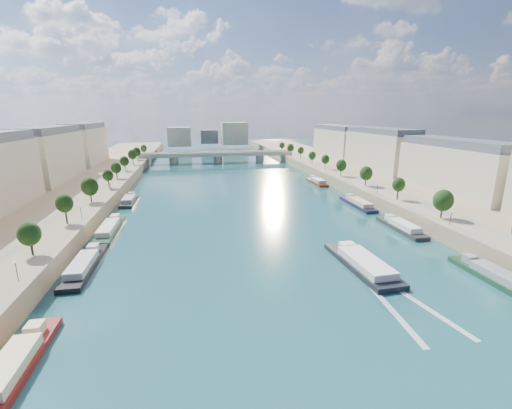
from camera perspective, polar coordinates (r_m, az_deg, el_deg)
name	(u,v)px	position (r m, az deg, el deg)	size (l,w,h in m)	color
ground	(241,203)	(142.04, -2.55, 0.29)	(700.00, 700.00, 0.00)	#0C2935
quay_left	(51,205)	(149.78, -30.98, -0.11)	(44.00, 520.00, 5.00)	#9E8460
quay_right	(399,190)	(167.15, 22.70, 2.25)	(44.00, 520.00, 5.00)	#9E8460
pave_left	(93,197)	(144.59, -25.55, 1.15)	(14.00, 520.00, 0.10)	gray
pave_right	(369,186)	(158.95, 18.25, 3.00)	(14.00, 520.00, 0.10)	gray
trees_left	(98,182)	(144.92, -24.83, 3.46)	(4.80, 268.80, 8.26)	#382B1E
trees_right	(355,170)	(165.78, 16.15, 5.54)	(4.80, 268.80, 8.26)	#382B1E
lamps_left	(98,195)	(133.43, -24.86, 1.38)	(0.36, 200.36, 4.28)	black
lamps_right	(354,178)	(160.70, 16.07, 4.29)	(0.36, 200.36, 4.28)	black
buildings_left	(21,165)	(163.25, -34.52, 5.49)	(16.00, 226.00, 23.20)	#BDAC91
buildings_right	(412,155)	(182.07, 24.55, 7.48)	(16.00, 226.00, 23.20)	#BDAC91
skyline	(213,135)	(356.94, -7.17, 11.43)	(79.00, 42.00, 22.00)	#BDAC91
bridge	(218,156)	(259.27, -6.39, 8.03)	(112.00, 12.00, 8.15)	#C1B79E
tour_barge	(362,263)	(87.31, 17.25, -9.37)	(8.71, 26.47, 3.67)	black
wake	(402,303)	(75.11, 23.21, -14.92)	(10.75, 26.02, 0.04)	silver
moored_barges_left	(79,273)	(88.63, -27.39, -10.15)	(5.00, 155.77, 3.60)	#171933
moored_barges_right	(403,228)	(117.91, 23.27, -3.61)	(5.00, 164.72, 3.60)	black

